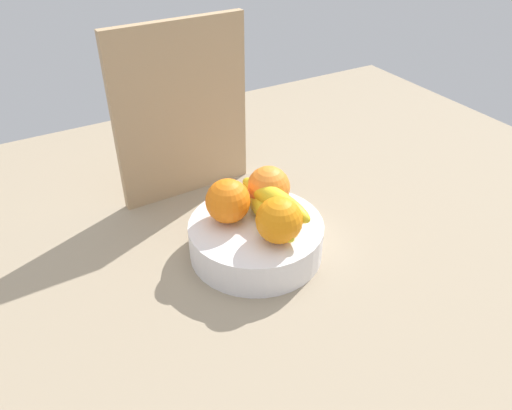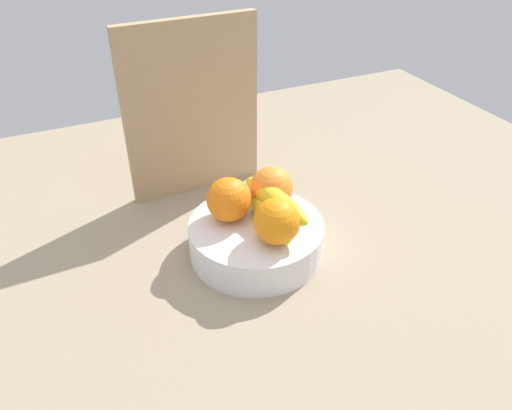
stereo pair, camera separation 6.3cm
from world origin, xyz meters
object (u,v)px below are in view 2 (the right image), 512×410
at_px(orange_front_left, 228,200).
at_px(cutting_board, 193,110).
at_px(fruit_bowl, 256,238).
at_px(orange_center, 271,188).
at_px(orange_front_right, 277,221).
at_px(banana_bunch, 273,208).

height_order(orange_front_left, cutting_board, cutting_board).
relative_size(fruit_bowl, orange_front_left, 3.04).
bearing_deg(fruit_bowl, orange_front_left, 136.01).
xyz_separation_m(fruit_bowl, cutting_board, (-0.02, 0.26, 0.15)).
height_order(orange_front_left, orange_center, same).
height_order(fruit_bowl, orange_center, orange_center).
relative_size(orange_front_right, orange_center, 1.00).
xyz_separation_m(fruit_bowl, banana_bunch, (0.03, -0.01, 0.06)).
distance_m(fruit_bowl, cutting_board, 0.30).
distance_m(orange_front_left, orange_front_right, 0.10).
bearing_deg(fruit_bowl, cutting_board, 94.87).
relative_size(orange_front_left, orange_front_right, 1.00).
bearing_deg(orange_front_right, banana_bunch, 71.08).
bearing_deg(orange_center, banana_bunch, -113.13).
height_order(orange_front_left, orange_front_right, same).
xyz_separation_m(fruit_bowl, orange_front_right, (0.01, -0.06, 0.07)).
height_order(fruit_bowl, orange_front_right, orange_front_right).
xyz_separation_m(orange_front_left, orange_center, (0.08, 0.00, 0.00)).
height_order(fruit_bowl, banana_bunch, banana_bunch).
xyz_separation_m(orange_front_right, orange_center, (0.04, 0.10, 0.00)).
xyz_separation_m(orange_front_left, orange_front_right, (0.05, -0.09, 0.00)).
xyz_separation_m(orange_center, banana_bunch, (-0.02, -0.05, -0.01)).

